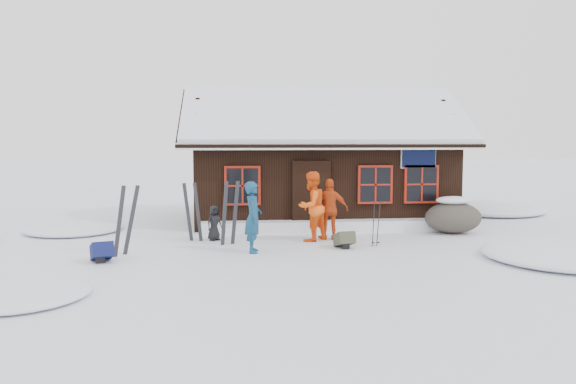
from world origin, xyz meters
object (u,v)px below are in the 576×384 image
(skier_crouched, at_px, (214,223))
(boulder, at_px, (453,216))
(skier_orange_left, at_px, (311,206))
(skier_teal, at_px, (253,217))
(backpack_olive, at_px, (344,242))
(ski_pair_left, at_px, (125,221))
(skier_orange_right, at_px, (330,209))
(backpack_blue, at_px, (102,254))
(ski_poles, at_px, (376,224))

(skier_crouched, bearing_deg, boulder, -34.64)
(skier_orange_left, bearing_deg, skier_teal, 0.15)
(skier_crouched, bearing_deg, backpack_olive, -61.59)
(skier_teal, bearing_deg, backpack_olive, -78.61)
(boulder, xyz_separation_m, ski_pair_left, (-8.75, -2.19, 0.31))
(skier_orange_left, bearing_deg, skier_orange_right, 152.50)
(skier_teal, relative_size, skier_orange_left, 0.92)
(boulder, relative_size, backpack_blue, 2.74)
(skier_crouched, height_order, boulder, boulder)
(ski_pair_left, bearing_deg, skier_orange_left, -12.83)
(skier_crouched, xyz_separation_m, boulder, (6.77, 0.50, 0.01))
(skier_orange_left, distance_m, ski_poles, 1.78)
(skier_teal, height_order, skier_crouched, skier_teal)
(skier_teal, bearing_deg, skier_orange_left, -45.98)
(skier_crouched, relative_size, boulder, 0.58)
(skier_orange_right, height_order, ski_poles, skier_orange_right)
(ski_pair_left, relative_size, backpack_olive, 3.07)
(ski_pair_left, bearing_deg, skier_teal, -29.79)
(boulder, bearing_deg, ski_pair_left, -165.98)
(backpack_olive, bearing_deg, skier_crouched, 149.28)
(skier_orange_right, bearing_deg, ski_pair_left, 26.27)
(skier_teal, relative_size, skier_orange_right, 1.03)
(ski_pair_left, relative_size, backpack_blue, 2.83)
(skier_teal, relative_size, backpack_olive, 3.10)
(skier_teal, bearing_deg, ski_pair_left, 92.82)
(skier_crouched, bearing_deg, backpack_blue, -173.85)
(ski_poles, height_order, backpack_blue, ski_poles)
(skier_orange_left, xyz_separation_m, backpack_blue, (-4.93, -2.07, -0.76))
(backpack_blue, bearing_deg, skier_teal, -8.50)
(skier_orange_left, bearing_deg, backpack_olive, 82.11)
(skier_orange_left, xyz_separation_m, backpack_olive, (0.68, -1.04, -0.77))
(skier_orange_left, distance_m, skier_orange_right, 0.54)
(skier_orange_left, relative_size, boulder, 1.13)
(boulder, bearing_deg, ski_poles, -148.17)
(boulder, height_order, backpack_blue, boulder)
(ski_poles, bearing_deg, skier_teal, -170.42)
(backpack_olive, bearing_deg, ski_poles, 4.63)
(skier_crouched, relative_size, ski_poles, 0.79)
(skier_orange_right, xyz_separation_m, ski_poles, (1.00, -0.98, -0.27))
(skier_teal, xyz_separation_m, skier_crouched, (-0.97, 1.69, -0.38))
(skier_teal, xyz_separation_m, boulder, (5.79, 2.19, -0.37))
(skier_teal, height_order, skier_orange_left, skier_orange_left)
(skier_orange_left, distance_m, skier_crouched, 2.62)
(skier_teal, relative_size, ski_pair_left, 1.01)
(skier_orange_right, distance_m, backpack_olive, 1.36)
(skier_crouched, height_order, ski_poles, ski_poles)
(skier_orange_right, relative_size, ski_poles, 1.39)
(ski_pair_left, distance_m, backpack_olive, 5.27)
(boulder, relative_size, ski_pair_left, 0.97)
(skier_crouched, xyz_separation_m, ski_poles, (4.08, -1.16, 0.08))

